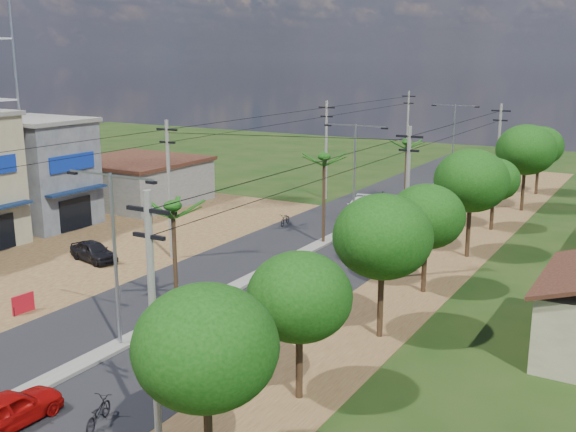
% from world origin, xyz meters
% --- Properties ---
extents(ground, '(160.00, 160.00, 0.00)m').
position_xyz_m(ground, '(0.00, 0.00, 0.00)').
color(ground, black).
rests_on(ground, ground).
extents(road, '(12.00, 110.00, 0.04)m').
position_xyz_m(road, '(0.00, 15.00, 0.02)').
color(road, black).
rests_on(road, ground).
extents(median, '(1.00, 90.00, 0.18)m').
position_xyz_m(median, '(0.00, 18.00, 0.09)').
color(median, '#605E56').
rests_on(median, ground).
extents(dirt_lot_west, '(18.00, 46.00, 0.04)m').
position_xyz_m(dirt_lot_west, '(-15.00, 8.00, 0.02)').
color(dirt_lot_west, '#532F1C').
rests_on(dirt_lot_west, ground).
extents(dirt_shoulder_east, '(5.00, 90.00, 0.03)m').
position_xyz_m(dirt_shoulder_east, '(8.50, 15.00, 0.01)').
color(dirt_shoulder_east, '#532F1C').
rests_on(dirt_shoulder_east, ground).
extents(shophouse_grey, '(9.00, 6.40, 8.30)m').
position_xyz_m(shophouse_grey, '(-21.98, 14.00, 4.16)').
color(shophouse_grey, '#45484C').
rests_on(shophouse_grey, ground).
extents(low_shed, '(10.40, 10.40, 3.95)m').
position_xyz_m(low_shed, '(-21.00, 24.00, 1.97)').
color(low_shed, '#605E56').
rests_on(low_shed, ground).
extents(tree_east_a, '(4.40, 4.40, 6.37)m').
position_xyz_m(tree_east_a, '(9.50, -6.00, 4.49)').
color(tree_east_a, black).
rests_on(tree_east_a, ground).
extents(tree_east_b, '(4.00, 4.00, 5.83)m').
position_xyz_m(tree_east_b, '(9.30, 0.00, 4.11)').
color(tree_east_b, black).
rests_on(tree_east_b, ground).
extents(tree_east_c, '(4.60, 4.60, 6.83)m').
position_xyz_m(tree_east_c, '(9.70, 7.00, 4.86)').
color(tree_east_c, black).
rests_on(tree_east_c, ground).
extents(tree_east_d, '(4.20, 4.20, 6.13)m').
position_xyz_m(tree_east_d, '(9.40, 14.00, 4.34)').
color(tree_east_d, black).
rests_on(tree_east_d, ground).
extents(tree_east_e, '(4.80, 4.80, 7.14)m').
position_xyz_m(tree_east_e, '(9.60, 22.00, 5.09)').
color(tree_east_e, black).
rests_on(tree_east_e, ground).
extents(tree_east_f, '(3.80, 3.80, 5.52)m').
position_xyz_m(tree_east_f, '(9.20, 30.00, 3.89)').
color(tree_east_f, black).
rests_on(tree_east_f, ground).
extents(tree_east_g, '(5.00, 5.00, 7.38)m').
position_xyz_m(tree_east_g, '(9.80, 38.00, 5.24)').
color(tree_east_g, black).
rests_on(tree_east_g, ground).
extents(tree_east_h, '(4.40, 4.40, 6.52)m').
position_xyz_m(tree_east_h, '(9.50, 46.00, 4.64)').
color(tree_east_h, black).
rests_on(tree_east_h, ground).
extents(palm_median_near, '(2.00, 2.00, 6.15)m').
position_xyz_m(palm_median_near, '(0.00, 4.00, 5.54)').
color(palm_median_near, black).
rests_on(palm_median_near, ground).
extents(palm_median_mid, '(2.00, 2.00, 6.55)m').
position_xyz_m(palm_median_mid, '(0.00, 20.00, 5.90)').
color(palm_median_mid, black).
rests_on(palm_median_mid, ground).
extents(palm_median_far, '(2.00, 2.00, 5.85)m').
position_xyz_m(palm_median_far, '(0.00, 36.00, 5.26)').
color(palm_median_far, black).
rests_on(palm_median_far, ground).
extents(streetlight_near, '(5.10, 0.18, 8.00)m').
position_xyz_m(streetlight_near, '(0.00, 0.00, 4.79)').
color(streetlight_near, gray).
rests_on(streetlight_near, ground).
extents(streetlight_mid, '(5.10, 0.18, 8.00)m').
position_xyz_m(streetlight_mid, '(0.00, 25.00, 4.79)').
color(streetlight_mid, gray).
rests_on(streetlight_mid, ground).
extents(streetlight_far, '(5.10, 0.18, 8.00)m').
position_xyz_m(streetlight_far, '(0.00, 50.00, 4.79)').
color(streetlight_far, gray).
rests_on(streetlight_far, ground).
extents(utility_pole_w_b, '(1.60, 0.24, 9.00)m').
position_xyz_m(utility_pole_w_b, '(-7.00, 12.00, 4.76)').
color(utility_pole_w_b, '#605E56').
rests_on(utility_pole_w_b, ground).
extents(utility_pole_w_c, '(1.60, 0.24, 9.00)m').
position_xyz_m(utility_pole_w_c, '(-7.00, 34.00, 4.76)').
color(utility_pole_w_c, '#605E56').
rests_on(utility_pole_w_c, ground).
extents(utility_pole_w_d, '(1.60, 0.24, 9.00)m').
position_xyz_m(utility_pole_w_d, '(-7.00, 55.00, 4.76)').
color(utility_pole_w_d, '#605E56').
rests_on(utility_pole_w_d, ground).
extents(utility_pole_e_a, '(1.60, 0.24, 9.00)m').
position_xyz_m(utility_pole_e_a, '(7.50, -6.00, 4.76)').
color(utility_pole_e_a, '#605E56').
rests_on(utility_pole_e_a, ground).
extents(utility_pole_e_b, '(1.60, 0.24, 9.00)m').
position_xyz_m(utility_pole_e_b, '(7.50, 16.00, 4.76)').
color(utility_pole_e_b, '#605E56').
rests_on(utility_pole_e_b, ground).
extents(utility_pole_e_c, '(1.60, 0.24, 9.00)m').
position_xyz_m(utility_pole_e_c, '(7.50, 38.00, 4.76)').
color(utility_pole_e_c, '#605E56').
rests_on(utility_pole_e_c, ground).
extents(car_red_near, '(1.68, 3.93, 1.32)m').
position_xyz_m(car_red_near, '(1.50, -7.01, 0.66)').
color(car_red_near, '#9A0A08').
rests_on(car_red_near, ground).
extents(car_silver_mid, '(2.33, 5.01, 1.59)m').
position_xyz_m(car_silver_mid, '(3.54, 19.20, 0.80)').
color(car_silver_mid, '#AAACB3').
rests_on(car_silver_mid, ground).
extents(car_white_far, '(2.71, 4.96, 1.36)m').
position_xyz_m(car_white_far, '(-1.50, 29.45, 0.68)').
color(car_white_far, silver).
rests_on(car_white_far, ground).
extents(car_parked_dark, '(4.04, 2.29, 1.30)m').
position_xyz_m(car_parked_dark, '(-10.84, 8.88, 0.65)').
color(car_parked_dark, black).
rests_on(car_parked_dark, ground).
extents(moto_rider_east, '(1.26, 1.97, 0.98)m').
position_xyz_m(moto_rider_east, '(4.16, -5.41, 0.49)').
color(moto_rider_east, black).
rests_on(moto_rider_east, ground).
extents(moto_rider_west_a, '(0.93, 1.86, 0.93)m').
position_xyz_m(moto_rider_west_a, '(-5.00, 23.23, 0.47)').
color(moto_rider_west_a, black).
rests_on(moto_rider_west_a, ground).
extents(moto_rider_west_b, '(0.60, 1.51, 0.88)m').
position_xyz_m(moto_rider_west_b, '(-2.01, 35.36, 0.44)').
color(moto_rider_west_b, black).
rests_on(moto_rider_west_b, ground).
extents(roadside_sign, '(0.19, 1.25, 1.04)m').
position_xyz_m(roadside_sign, '(-7.20, 0.53, 0.51)').
color(roadside_sign, '#A60F1A').
rests_on(roadside_sign, ground).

